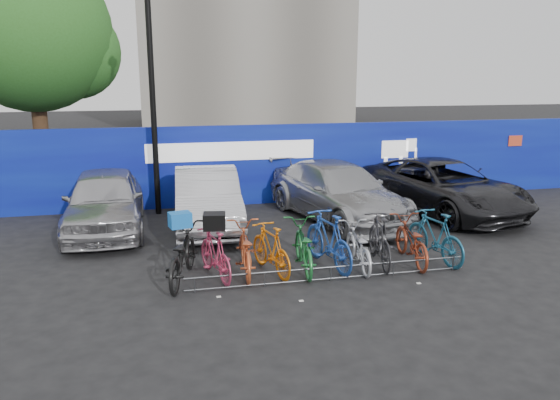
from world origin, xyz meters
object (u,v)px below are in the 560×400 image
object	(u,v)px
car_2	(338,192)
bike_9	(435,236)
tree	(39,37)
lamppost	(153,97)
car_1	(207,199)
bike_0	(182,254)
bike_2	(245,249)
bike_7	(380,240)
bike_8	(411,241)
bike_1	(215,253)
car_3	(442,187)
bike_rack	(331,273)
bike_5	(328,240)
bike_6	(358,246)
car_0	(105,201)
bike_4	(303,246)
bike_3	(271,249)

from	to	relation	value
car_2	bike_9	xyz separation A→B (m)	(0.91, -3.70, -0.21)
tree	lamppost	size ratio (longest dim) A/B	1.28
lamppost	car_1	xyz separation A→B (m)	(1.24, -1.69, -2.52)
bike_0	bike_2	xyz separation A→B (m)	(1.25, 0.19, -0.05)
bike_7	bike_9	xyz separation A→B (m)	(1.23, -0.03, 0.01)
car_1	bike_8	distance (m)	5.39
bike_1	bike_2	xyz separation A→B (m)	(0.60, 0.14, -0.00)
bike_1	bike_2	distance (m)	0.62
car_2	car_3	xyz separation A→B (m)	(3.11, 0.01, -0.00)
bike_rack	bike_1	xyz separation A→B (m)	(-2.14, 0.67, 0.33)
car_2	bike_8	xyz separation A→B (m)	(0.37, -3.69, -0.28)
bike_8	bike_5	bearing A→B (deg)	1.52
bike_1	bike_6	world-z (taller)	bike_1
car_1	bike_5	size ratio (longest dim) A/B	2.32
bike_rack	bike_5	distance (m)	0.89
car_0	bike_6	size ratio (longest dim) A/B	2.67
bike_4	bike_7	size ratio (longest dim) A/B	1.06
bike_0	bike_6	distance (m)	3.56
bike_7	bike_9	bearing A→B (deg)	-172.11
bike_rack	bike_3	bearing A→B (deg)	146.82
bike_0	bike_5	bearing A→B (deg)	-162.57
bike_4	car_1	bearing A→B (deg)	-60.29
bike_5	bike_8	distance (m)	1.78
bike_rack	car_2	bearing A→B (deg)	69.77
bike_rack	bike_1	bearing A→B (deg)	162.71
car_3	bike_3	bearing A→B (deg)	-160.77
car_2	bike_8	world-z (taller)	car_2
bike_1	bike_8	bearing A→B (deg)	165.30
car_2	car_0	bearing A→B (deg)	164.09
lamppost	car_3	world-z (taller)	lamppost
bike_4	bike_1	bearing A→B (deg)	7.02
bike_0	bike_4	bearing A→B (deg)	-163.27
bike_rack	bike_7	distance (m)	1.47
car_0	bike_3	size ratio (longest dim) A/B	2.75
lamppost	car_0	xyz separation A→B (m)	(-1.30, -1.48, -2.48)
bike_2	bike_7	size ratio (longest dim) A/B	1.04
lamppost	tree	bearing A→B (deg)	127.51
bike_4	bike_6	bearing A→B (deg)	-179.65
car_3	bike_0	xyz separation A→B (m)	(-7.49, -3.70, -0.21)
bike_2	bike_8	size ratio (longest dim) A/B	1.02
car_2	bike_5	distance (m)	3.83
bike_0	bike_3	xyz separation A→B (m)	(1.75, 0.06, -0.04)
bike_0	bike_1	world-z (taller)	bike_0
bike_8	bike_3	bearing A→B (deg)	4.77
car_2	bike_2	distance (m)	4.71
bike_4	car_3	bearing A→B (deg)	-138.45
bike_3	bike_6	xyz separation A→B (m)	(1.80, -0.09, -0.05)
tree	bike_7	xyz separation A→B (m)	(8.04, -10.02, -4.53)
car_0	bike_2	distance (m)	4.76
bike_0	bike_3	size ratio (longest dim) A/B	1.23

